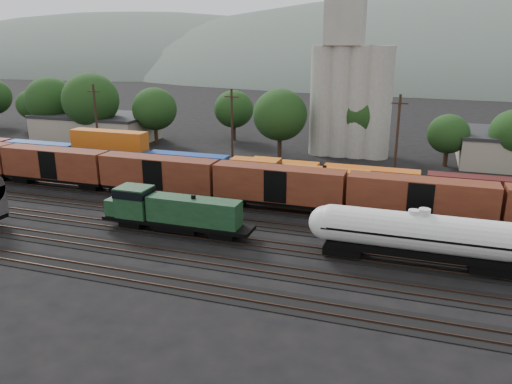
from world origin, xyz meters
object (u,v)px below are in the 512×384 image
(green_locomotive, at_px, (169,210))
(tank_car_a, at_px, (412,235))
(orange_locomotive, at_px, (299,180))
(grain_silo, at_px, (350,88))

(green_locomotive, bearing_deg, tank_car_a, -0.00)
(orange_locomotive, bearing_deg, green_locomotive, -123.45)
(tank_car_a, bearing_deg, orange_locomotive, 132.34)
(green_locomotive, distance_m, tank_car_a, 23.58)
(tank_car_a, relative_size, orange_locomotive, 1.02)
(orange_locomotive, distance_m, grain_silo, 27.48)
(grain_silo, bearing_deg, green_locomotive, -106.00)
(grain_silo, bearing_deg, tank_car_a, -73.91)
(orange_locomotive, height_order, grain_silo, grain_silo)
(green_locomotive, bearing_deg, grain_silo, 74.00)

